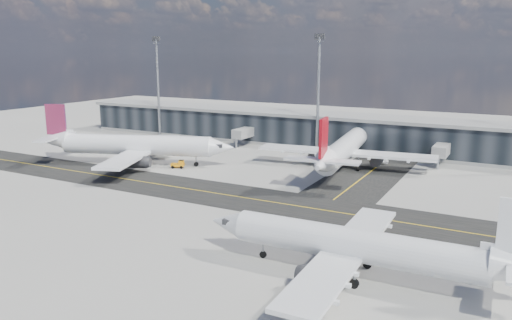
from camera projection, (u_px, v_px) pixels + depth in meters
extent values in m
plane|color=gray|center=(212.00, 200.00, 84.57)|extent=(300.00, 300.00, 0.00)
cube|color=black|center=(225.00, 195.00, 88.01)|extent=(180.00, 14.00, 0.02)
cube|color=black|center=(373.00, 170.00, 106.35)|extent=(14.00, 50.00, 0.02)
cube|color=yellow|center=(225.00, 194.00, 88.00)|extent=(180.00, 0.25, 0.01)
cube|color=yellow|center=(373.00, 170.00, 106.34)|extent=(0.25, 50.00, 0.01)
cube|color=black|center=(327.00, 132.00, 131.03)|extent=(150.00, 12.00, 8.00)
cube|color=gray|center=(327.00, 115.00, 130.08)|extent=(152.00, 13.00, 0.80)
cube|color=gray|center=(326.00, 145.00, 131.80)|extent=(150.00, 12.20, 0.80)
cube|color=gray|center=(246.00, 132.00, 133.50)|extent=(3.00, 10.00, 2.40)
cylinder|color=gray|center=(236.00, 144.00, 129.69)|extent=(0.60, 0.60, 2.40)
cube|color=gray|center=(442.00, 149.00, 110.37)|extent=(3.00, 10.00, 2.40)
cylinder|color=gray|center=(438.00, 164.00, 106.56)|extent=(0.60, 0.60, 2.40)
cylinder|color=gray|center=(158.00, 89.00, 145.99)|extent=(0.70, 0.70, 28.00)
cube|color=#2D2D30|center=(156.00, 39.00, 142.95)|extent=(2.50, 0.50, 1.40)
cylinder|color=gray|center=(318.00, 96.00, 122.86)|extent=(0.70, 0.70, 28.00)
cube|color=#2D2D30|center=(320.00, 37.00, 119.82)|extent=(2.50, 0.50, 1.40)
cylinder|color=white|center=(137.00, 145.00, 110.44)|extent=(32.84, 15.58, 4.44)
cone|color=white|center=(221.00, 147.00, 107.79)|extent=(6.74, 6.08, 4.44)
cone|color=white|center=(55.00, 140.00, 113.03)|extent=(7.78, 6.46, 4.44)
cube|color=white|center=(142.00, 150.00, 110.52)|extent=(18.14, 37.39, 0.56)
cylinder|color=#2D2D30|center=(157.00, 150.00, 117.07)|extent=(5.26, 4.00, 2.56)
cylinder|color=#2D2D30|center=(136.00, 162.00, 104.18)|extent=(5.26, 4.00, 2.56)
cube|color=silver|center=(157.00, 146.00, 116.88)|extent=(2.24, 1.18, 0.89)
cube|color=silver|center=(136.00, 158.00, 103.99)|extent=(2.24, 1.18, 0.89)
cube|color=#65234D|center=(56.00, 119.00, 111.95)|extent=(4.56, 2.07, 6.89)
cube|color=white|center=(55.00, 137.00, 112.88)|extent=(7.48, 13.59, 0.39)
cube|color=#2D2D30|center=(218.00, 145.00, 107.77)|extent=(2.92, 3.06, 0.78)
cylinder|color=gray|center=(196.00, 160.00, 109.24)|extent=(0.34, 0.34, 2.22)
cylinder|color=black|center=(196.00, 164.00, 109.41)|extent=(1.07, 0.71, 1.00)
cylinder|color=black|center=(139.00, 159.00, 114.64)|extent=(1.34, 0.94, 1.22)
cylinder|color=black|center=(128.00, 165.00, 108.20)|extent=(1.34, 0.94, 1.22)
cylinder|color=white|center=(344.00, 148.00, 106.58)|extent=(8.47, 33.88, 4.48)
cone|color=white|center=(360.00, 135.00, 123.89)|extent=(5.12, 6.09, 4.48)
cone|color=white|center=(322.00, 164.00, 88.61)|extent=(5.25, 7.21, 4.48)
cube|color=white|center=(345.00, 152.00, 107.83)|extent=(38.46, 10.12, 0.56)
cylinder|color=#2D2D30|center=(316.00, 155.00, 111.51)|extent=(3.12, 4.98, 2.57)
cylinder|color=#2D2D30|center=(377.00, 159.00, 106.72)|extent=(3.12, 4.98, 2.57)
cube|color=silver|center=(316.00, 151.00, 111.32)|extent=(0.71, 2.28, 0.90)
cube|color=silver|center=(377.00, 155.00, 106.53)|extent=(0.71, 2.28, 0.90)
cube|color=#A30B16|center=(324.00, 137.00, 88.11)|extent=(1.06, 4.73, 6.94)
cube|color=white|center=(322.00, 160.00, 88.47)|extent=(13.71, 4.72, 0.39)
cube|color=#2D2D30|center=(359.00, 133.00, 123.28)|extent=(2.71, 2.52, 0.78)
cylinder|color=gray|center=(355.00, 151.00, 119.47)|extent=(0.30, 0.30, 2.24)
cylinder|color=black|center=(355.00, 154.00, 119.65)|extent=(0.51, 1.05, 1.01)
cylinder|color=black|center=(327.00, 166.00, 107.58)|extent=(0.70, 1.29, 1.23)
cylinder|color=black|center=(358.00, 168.00, 105.19)|extent=(0.70, 1.29, 1.23)
cylinder|color=silver|center=(354.00, 245.00, 55.40)|extent=(28.24, 4.48, 3.75)
cone|color=silver|center=(229.00, 223.00, 62.42)|extent=(4.79, 3.87, 3.75)
cube|color=silver|center=(346.00, 251.00, 56.01)|extent=(5.52, 32.02, 0.47)
cylinder|color=#2D2D30|center=(321.00, 278.00, 51.73)|extent=(4.00, 2.26, 2.16)
cylinder|color=#2D2D30|center=(351.00, 242.00, 61.55)|extent=(4.00, 2.26, 2.16)
cube|color=silver|center=(321.00, 271.00, 51.57)|extent=(1.89, 0.42, 0.75)
cube|color=silver|center=(351.00, 236.00, 61.39)|extent=(1.89, 0.42, 0.75)
cube|color=#2D2D30|center=(233.00, 221.00, 62.13)|extent=(1.93, 2.11, 0.66)
cylinder|color=gray|center=(263.00, 249.00, 60.91)|extent=(0.23, 0.23, 1.88)
cylinder|color=black|center=(263.00, 255.00, 61.06)|extent=(0.85, 0.35, 0.84)
cylinder|color=black|center=(354.00, 284.00, 53.22)|extent=(1.04, 0.50, 1.03)
cylinder|color=black|center=(368.00, 264.00, 58.13)|extent=(1.04, 0.50, 1.03)
cube|color=orange|center=(178.00, 165.00, 107.86)|extent=(3.10, 2.31, 0.66)
cube|color=orange|center=(181.00, 162.00, 107.65)|extent=(1.42, 1.52, 0.84)
cube|color=black|center=(181.00, 161.00, 107.58)|extent=(1.32, 1.44, 0.23)
cylinder|color=black|center=(183.00, 166.00, 108.45)|extent=(0.69, 0.47, 0.66)
cylinder|color=black|center=(181.00, 167.00, 107.26)|extent=(0.69, 0.47, 0.66)
cylinder|color=black|center=(174.00, 166.00, 108.61)|extent=(0.69, 0.47, 0.66)
cylinder|color=black|center=(173.00, 167.00, 107.43)|extent=(0.69, 0.47, 0.66)
imported|color=white|center=(380.00, 159.00, 113.49)|extent=(5.03, 5.86, 1.49)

